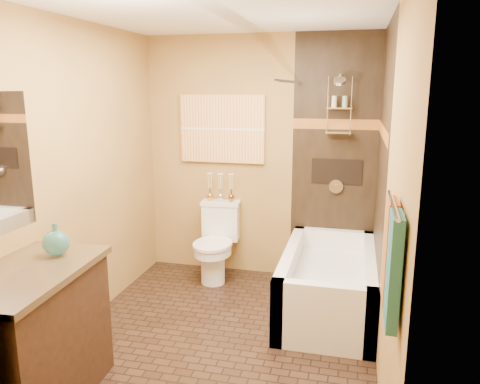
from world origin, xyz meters
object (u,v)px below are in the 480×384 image
(vanity, at_px, (30,339))
(toilet, at_px, (216,242))
(sunset_painting, at_px, (222,129))
(bathtub, at_px, (328,287))

(vanity, bearing_deg, toilet, 73.47)
(sunset_painting, distance_m, vanity, 2.76)
(bathtub, relative_size, vanity, 1.42)
(toilet, bearing_deg, sunset_painting, 85.14)
(sunset_painting, height_order, bathtub, sunset_painting)
(vanity, bearing_deg, sunset_painting, 74.88)
(sunset_painting, height_order, vanity, sunset_painting)
(bathtub, height_order, vanity, vanity)
(bathtub, bearing_deg, sunset_painting, 148.61)
(bathtub, distance_m, vanity, 2.47)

